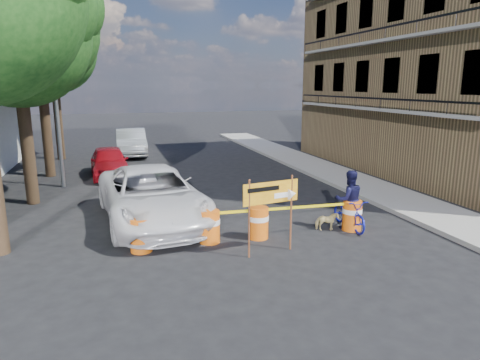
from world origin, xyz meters
TOP-DOWN VIEW (x-y plane):
  - ground at (0.00, 0.00)m, footprint 120.00×120.00m
  - sidewalk_east at (6.20, 6.00)m, footprint 2.40×40.00m
  - apartment_building at (12.00, 8.00)m, footprint 8.00×16.00m
  - tree_mid_a at (-6.74, 7.00)m, footprint 5.25×5.00m
  - tree_mid_b at (-6.73, 12.00)m, footprint 5.67×5.40m
  - tree_far at (-6.74, 17.00)m, footprint 5.04×4.80m
  - streetlamp at (-5.93, 9.50)m, footprint 1.25×0.18m
  - barrel_far_left at (-3.32, 1.12)m, footprint 0.58×0.58m
  - barrel_mid_left at (-1.48, 1.24)m, footprint 0.58×0.58m
  - barrel_mid_right at (-0.09, 1.18)m, footprint 0.58×0.58m
  - barrel_far_right at (2.81, 1.04)m, footprint 0.58×0.58m
  - detour_sign at (0.05, 0.05)m, footprint 1.54×0.39m
  - pedestrian at (2.77, 1.20)m, footprint 0.96×0.79m
  - bicycle at (2.81, 1.20)m, footprint 0.64×0.95m
  - dog at (2.07, 1.20)m, footprint 0.71×0.43m
  - suv_white at (-2.81, 3.53)m, footprint 3.39×6.37m
  - sedan_red at (-4.08, 11.16)m, footprint 1.93×4.24m
  - sedan_silver at (-2.80, 17.36)m, footprint 1.75×4.94m

SIDE VIEW (x-z plane):
  - ground at x=0.00m, z-range 0.00..0.00m
  - sidewalk_east at x=6.20m, z-range 0.00..0.15m
  - dog at x=2.07m, z-range 0.00..0.56m
  - barrel_far_left at x=-3.32m, z-range 0.02..0.92m
  - barrel_mid_left at x=-1.48m, z-range 0.02..0.92m
  - barrel_mid_right at x=-0.09m, z-range 0.02..0.92m
  - barrel_far_right at x=2.81m, z-range 0.02..0.92m
  - sedan_red at x=-4.08m, z-range 0.00..1.41m
  - sedan_silver at x=-2.80m, z-range 0.00..1.62m
  - suv_white at x=-2.81m, z-range 0.00..1.70m
  - pedestrian at x=2.77m, z-range 0.00..1.79m
  - bicycle at x=2.81m, z-range 0.00..1.79m
  - detour_sign at x=0.05m, z-range 0.47..2.47m
  - streetlamp at x=-5.93m, z-range 0.38..8.38m
  - apartment_building at x=12.00m, z-range 0.00..12.00m
  - tree_mid_a at x=-6.74m, z-range 1.67..10.34m
  - tree_far at x=-6.74m, z-range 1.80..10.64m
  - tree_mid_b at x=-6.73m, z-range 1.90..11.53m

